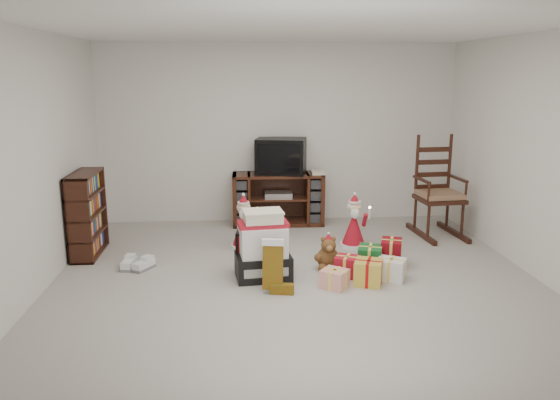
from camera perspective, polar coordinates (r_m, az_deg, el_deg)
The scene contains 13 objects.
room at distance 5.30m, azimuth 1.84°, elevation 4.02°, with size 5.01×5.01×2.51m.
tv_stand at distance 7.66m, azimuth -0.20°, elevation 0.12°, with size 1.27×0.47×0.72m.
bookshelf at distance 6.74m, azimuth -19.49°, elevation -1.52°, with size 0.27×0.80×0.98m.
rocking_chair at distance 7.45m, azimuth 16.12°, elevation 0.01°, with size 0.62×0.94×1.36m.
gift_pile at distance 5.66m, azimuth -1.77°, elevation -5.18°, with size 0.60×0.46×0.71m.
red_suitcase at distance 5.81m, azimuth -2.66°, elevation -5.48°, with size 0.38×0.23×0.54m.
stocking at distance 5.31m, azimuth -0.75°, elevation -6.89°, with size 0.25×0.11×0.54m, color #0E7E14, non-canonical shape.
teddy_bear at distance 5.99m, azimuth 5.03°, elevation -5.73°, with size 0.24×0.21×0.36m.
santa_figurine at distance 6.74m, azimuth 7.71°, elevation -2.76°, with size 0.33×0.31×0.67m.
mrs_claus_figurine at distance 6.65m, azimuth -3.80°, elevation -2.89°, with size 0.33×0.31×0.67m.
sneaker_pair at distance 6.19m, azimuth -14.79°, elevation -6.54°, with size 0.37×0.30×0.10m.
gift_cluster at distance 5.82m, azimuth 9.15°, elevation -6.69°, with size 0.77×1.07×0.26m.
crt_television at distance 7.57m, azimuth 0.12°, elevation 4.62°, with size 0.75×0.61×0.49m.
Camera 1 is at (-0.58, -5.20, 2.09)m, focal length 35.00 mm.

